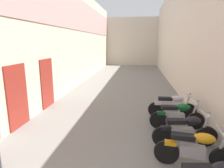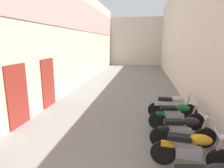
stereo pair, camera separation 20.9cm
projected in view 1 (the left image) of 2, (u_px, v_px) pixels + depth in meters
The scene contains 8 objects.
ground_plane at pixel (122, 94), 10.97m from camera, with size 40.67×40.67×0.00m, color slate.
building_left at pixel (73, 36), 12.57m from camera, with size 0.45×24.67×6.62m.
building_right at pixel (181, 34), 11.72m from camera, with size 0.45×24.67×6.80m.
building_far_end at pixel (132, 42), 25.16m from camera, with size 9.42×2.00×5.98m, color beige.
motorcycle_fourth at pixel (195, 148), 4.47m from camera, with size 1.85×0.58×1.04m.
motorcycle_fifth at pixel (185, 130), 5.41m from camera, with size 1.84×0.58×1.04m.
motorcycle_sixth at pixel (177, 115), 6.52m from camera, with size 1.85×0.58×1.04m.
motorcycle_seventh at pixel (172, 105), 7.50m from camera, with size 1.85×0.58×1.04m.
Camera 1 is at (0.90, -0.23, 2.93)m, focal length 30.74 mm.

